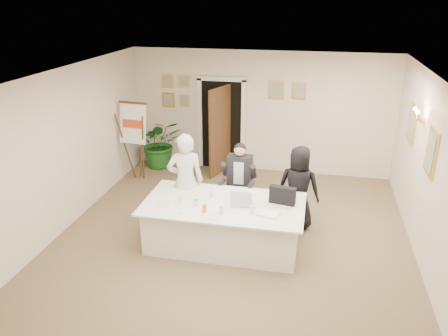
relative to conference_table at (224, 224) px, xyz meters
name	(u,v)px	position (x,y,z in m)	size (l,w,h in m)	color
floor	(230,245)	(0.11, 0.00, -0.39)	(7.00, 7.00, 0.00)	brown
ceiling	(231,79)	(0.11, 0.00, 2.41)	(6.00, 7.00, 0.02)	white
wall_back	(260,113)	(0.11, 3.50, 1.01)	(6.00, 0.10, 2.80)	silver
wall_front	(148,319)	(0.11, -3.50, 1.01)	(6.00, 0.10, 2.80)	silver
wall_left	(58,154)	(-2.89, 0.00, 1.01)	(0.10, 7.00, 2.80)	silver
wall_right	(435,184)	(3.11, 0.00, 1.01)	(0.10, 7.00, 2.80)	silver
doorway	(221,127)	(-0.78, 3.32, 0.65)	(1.14, 0.86, 2.20)	black
pictures_back_wall	(226,92)	(-0.69, 3.47, 1.46)	(3.40, 0.06, 0.80)	gold
pictures_right_wall	(420,136)	(3.08, 1.20, 1.36)	(0.06, 2.20, 0.80)	gold
wall_sconce	(419,115)	(3.01, 1.20, 1.71)	(0.20, 0.30, 0.24)	#DC8B46
conference_table	(224,224)	(0.00, 0.00, 0.00)	(2.62, 1.40, 0.78)	white
seated_man	(239,180)	(0.06, 1.11, 0.33)	(0.62, 0.66, 1.44)	black
flip_chart	(137,145)	(-2.49, 2.35, 0.42)	(0.63, 0.41, 1.76)	#381F11
standing_man	(186,181)	(-0.79, 0.50, 0.48)	(0.64, 0.42, 1.75)	silver
standing_woman	(298,188)	(1.16, 0.90, 0.37)	(0.74, 0.48, 1.52)	black
potted_palm	(160,143)	(-2.26, 3.20, 0.21)	(1.08, 0.94, 1.20)	#1B531B
laptop	(242,196)	(0.30, 0.04, 0.52)	(0.33, 0.36, 0.28)	#B7BABC
laptop_bag	(282,195)	(0.93, 0.19, 0.53)	(0.42, 0.12, 0.30)	black
paper_stack	(269,214)	(0.76, -0.25, 0.40)	(0.32, 0.22, 0.03)	white
plate_left	(164,204)	(-0.93, -0.25, 0.39)	(0.23, 0.23, 0.01)	white
plate_mid	(185,211)	(-0.53, -0.40, 0.39)	(0.21, 0.21, 0.01)	white
plate_near	(213,216)	(-0.06, -0.49, 0.39)	(0.23, 0.23, 0.01)	white
glass_a	(180,199)	(-0.69, -0.13, 0.45)	(0.06, 0.06, 0.14)	silver
glass_b	(221,210)	(0.05, -0.38, 0.45)	(0.06, 0.06, 0.14)	silver
glass_c	(252,210)	(0.51, -0.28, 0.45)	(0.07, 0.07, 0.14)	silver
glass_d	(212,193)	(-0.24, 0.18, 0.45)	(0.06, 0.06, 0.14)	silver
oj_glass	(204,209)	(-0.23, -0.37, 0.45)	(0.07, 0.07, 0.13)	orange
steel_jug	(196,203)	(-0.41, -0.18, 0.44)	(0.08, 0.08, 0.11)	silver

